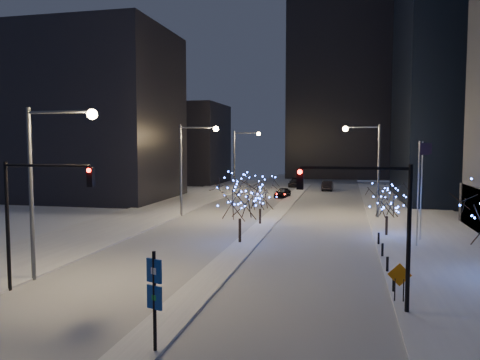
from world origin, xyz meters
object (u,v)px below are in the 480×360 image
(street_lamp_east, at_px, (370,158))
(traffic_signal_west, at_px, (32,204))
(holiday_tree_median_far, at_px, (260,194))
(holiday_tree_plaza_far, at_px, (387,201))
(holiday_tree_median_near, at_px, (240,198))
(wayfinding_sign, at_px, (154,292))
(traffic_signal_east, at_px, (374,212))
(car_mid, at_px, (327,186))
(car_far, at_px, (295,183))
(car_near, at_px, (283,193))
(street_lamp_w_mid, at_px, (190,157))
(construction_sign, at_px, (399,278))
(street_lamp_w_far, at_px, (241,153))
(street_lamp_w_near, at_px, (47,169))

(street_lamp_east, distance_m, traffic_signal_west, 35.30)
(holiday_tree_median_far, height_order, holiday_tree_plaza_far, holiday_tree_median_far)
(holiday_tree_median_near, distance_m, wayfinding_sign, 19.85)
(traffic_signal_east, distance_m, holiday_tree_plaza_far, 19.20)
(car_mid, height_order, car_far, car_mid)
(traffic_signal_east, height_order, car_near, traffic_signal_east)
(holiday_tree_plaza_far, bearing_deg, street_lamp_w_mid, 160.74)
(car_mid, xyz_separation_m, holiday_tree_plaza_far, (6.51, -39.66, 2.25))
(street_lamp_w_mid, bearing_deg, car_far, 78.99)
(wayfinding_sign, relative_size, construction_sign, 2.05)
(street_lamp_w_far, bearing_deg, street_lamp_w_mid, -90.00)
(street_lamp_east, bearing_deg, wayfinding_sign, -104.80)
(traffic_signal_east, height_order, holiday_tree_median_far, traffic_signal_east)
(street_lamp_w_mid, height_order, holiday_tree_median_near, street_lamp_w_mid)
(car_near, relative_size, wayfinding_sign, 1.09)
(holiday_tree_plaza_far, relative_size, construction_sign, 2.33)
(street_lamp_w_far, distance_m, wayfinding_sign, 58.37)
(street_lamp_w_mid, distance_m, street_lamp_w_far, 25.00)
(car_near, distance_m, car_mid, 13.74)
(holiday_tree_median_near, bearing_deg, traffic_signal_east, -54.73)
(street_lamp_w_near, xyz_separation_m, holiday_tree_median_near, (8.44, 12.34, -2.81))
(holiday_tree_median_far, distance_m, wayfinding_sign, 28.73)
(holiday_tree_plaza_far, distance_m, construction_sign, 17.68)
(traffic_signal_west, relative_size, wayfinding_sign, 1.78)
(holiday_tree_median_far, bearing_deg, street_lamp_east, 32.46)
(street_lamp_w_far, height_order, car_mid, street_lamp_w_far)
(holiday_tree_median_far, distance_m, holiday_tree_plaza_far, 12.06)
(holiday_tree_median_near, bearing_deg, construction_sign, -47.82)
(car_far, relative_size, construction_sign, 2.80)
(street_lamp_east, xyz_separation_m, car_mid, (-5.49, 29.66, -5.64))
(street_lamp_w_near, height_order, traffic_signal_east, street_lamp_w_near)
(street_lamp_w_far, relative_size, wayfinding_sign, 2.54)
(street_lamp_w_far, xyz_separation_m, car_near, (7.44, -4.66, -5.77))
(street_lamp_w_mid, distance_m, construction_sign, 31.64)
(street_lamp_w_far, distance_m, car_far, 16.21)
(traffic_signal_east, bearing_deg, holiday_tree_median_far, 112.97)
(car_mid, xyz_separation_m, wayfinding_sign, (-3.87, -65.08, 1.61))
(car_far, bearing_deg, wayfinding_sign, -87.00)
(car_near, bearing_deg, traffic_signal_west, -90.08)
(traffic_signal_east, bearing_deg, construction_sign, 46.38)
(street_lamp_w_near, relative_size, street_lamp_w_far, 1.00)
(car_far, bearing_deg, street_lamp_east, -70.60)
(street_lamp_w_near, bearing_deg, car_mid, 76.79)
(wayfinding_sign, height_order, construction_sign, wayfinding_sign)
(wayfinding_sign, bearing_deg, street_lamp_w_far, 120.04)
(traffic_signal_west, bearing_deg, car_far, 83.93)
(street_lamp_w_mid, height_order, construction_sign, street_lamp_w_mid)
(car_mid, xyz_separation_m, construction_sign, (5.71, -57.23, 0.49))
(traffic_signal_east, distance_m, car_far, 65.19)
(street_lamp_w_mid, height_order, car_near, street_lamp_w_mid)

